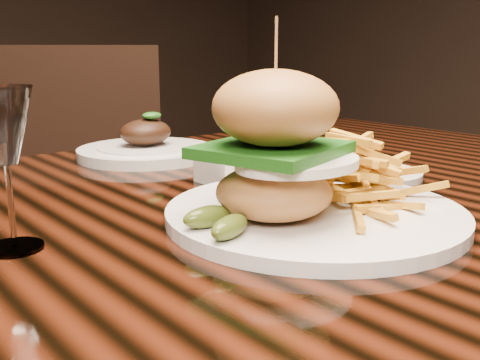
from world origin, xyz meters
TOP-DOWN VIEW (x-y plane):
  - dining_table at (0.00, 0.00)m, footprint 1.60×0.90m
  - burger_plate at (0.03, -0.15)m, footprint 0.34×0.34m
  - side_saucer at (0.27, -0.06)m, footprint 0.15×0.15m
  - ramekin at (0.08, 0.05)m, footprint 0.08×0.08m
  - wine_glass at (-0.26, -0.03)m, footprint 0.06×0.06m
  - far_dish at (0.08, 0.30)m, footprint 0.24×0.24m
  - chair_far at (0.21, 0.88)m, footprint 0.61×0.61m

SIDE VIEW (x-z plane):
  - chair_far at x=0.21m, z-range 0.06..1.01m
  - dining_table at x=0.00m, z-range 0.30..1.05m
  - side_saucer at x=0.27m, z-range 0.74..0.77m
  - far_dish at x=0.08m, z-range 0.72..0.81m
  - ramekin at x=0.08m, z-range 0.75..0.79m
  - burger_plate at x=0.03m, z-range 0.70..0.92m
  - wine_glass at x=-0.26m, z-range 0.79..0.95m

